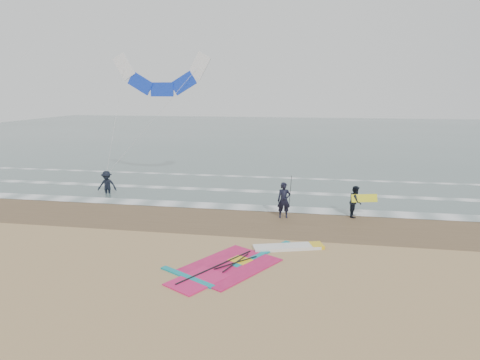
% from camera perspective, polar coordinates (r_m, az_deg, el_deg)
% --- Properties ---
extents(ground, '(120.00, 120.00, 0.00)m').
position_cam_1_polar(ground, '(15.12, 2.71, -12.30)').
color(ground, tan).
rests_on(ground, ground).
extents(sea_water, '(120.00, 80.00, 0.02)m').
position_cam_1_polar(sea_water, '(62.02, 8.59, 5.99)').
color(sea_water, '#47605E').
rests_on(sea_water, ground).
extents(wet_sand_band, '(120.00, 5.00, 0.01)m').
position_cam_1_polar(wet_sand_band, '(20.71, 4.91, -5.56)').
color(wet_sand_band, brown).
rests_on(wet_sand_band, ground).
extents(foam_waterline, '(120.00, 9.15, 0.02)m').
position_cam_1_polar(foam_waterline, '(24.97, 5.87, -2.49)').
color(foam_waterline, white).
rests_on(foam_waterline, ground).
extents(windsurf_rig, '(5.75, 5.44, 0.14)m').
position_cam_1_polar(windsurf_rig, '(16.03, 0.92, -10.70)').
color(windsurf_rig, white).
rests_on(windsurf_rig, ground).
extents(person_standing, '(0.71, 0.53, 1.78)m').
position_cam_1_polar(person_standing, '(21.16, 5.87, -2.70)').
color(person_standing, black).
rests_on(person_standing, ground).
extents(person_walking, '(0.74, 0.87, 1.57)m').
position_cam_1_polar(person_walking, '(22.00, 15.15, -2.78)').
color(person_walking, black).
rests_on(person_walking, ground).
extents(person_wading, '(1.23, 0.81, 1.78)m').
position_cam_1_polar(person_wading, '(27.11, -17.36, 0.03)').
color(person_wading, black).
rests_on(person_wading, ground).
extents(held_pole, '(0.17, 0.86, 1.82)m').
position_cam_1_polar(held_pole, '(21.04, 6.71, -1.64)').
color(held_pole, black).
rests_on(held_pole, ground).
extents(carried_kiteboard, '(1.30, 0.51, 0.39)m').
position_cam_1_polar(carried_kiteboard, '(21.89, 16.25, -2.35)').
color(carried_kiteboard, yellow).
rests_on(carried_kiteboard, ground).
extents(surf_kite, '(6.53, 3.15, 7.39)m').
position_cam_1_polar(surf_kite, '(28.33, -10.44, 13.24)').
color(surf_kite, white).
rests_on(surf_kite, ground).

